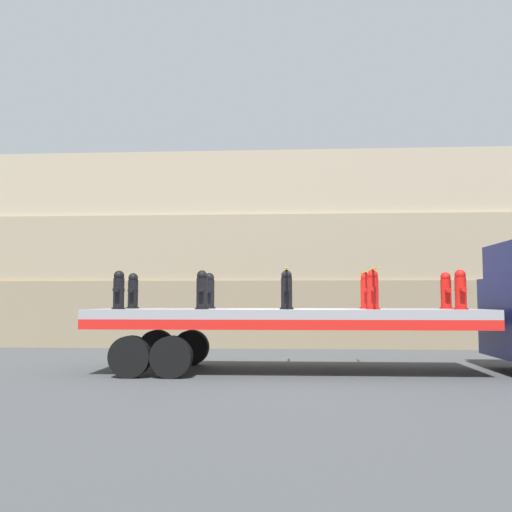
{
  "coord_description": "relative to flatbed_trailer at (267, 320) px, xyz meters",
  "views": [
    {
      "loc": [
        0.07,
        -12.39,
        1.52
      ],
      "look_at": [
        -0.67,
        0.0,
        2.5
      ],
      "focal_mm": 40.0,
      "sensor_mm": 36.0,
      "label": 1
    }
  ],
  "objects": [
    {
      "name": "fire_hydrant_red_near_3",
      "position": [
        2.21,
        -0.55,
        0.64
      ],
      "size": [
        0.29,
        0.54,
        0.81
      ],
      "color": "red",
      "rests_on": "flatbed_trailer"
    },
    {
      "name": "fire_hydrant_red_near_4",
      "position": [
        3.98,
        -0.55,
        0.64
      ],
      "size": [
        0.29,
        0.54,
        0.81
      ],
      "color": "red",
      "rests_on": "flatbed_trailer"
    },
    {
      "name": "fire_hydrant_black_near_0",
      "position": [
        -3.1,
        -0.55,
        0.64
      ],
      "size": [
        0.29,
        0.54,
        0.81
      ],
      "color": "black",
      "rests_on": "flatbed_trailer"
    },
    {
      "name": "fire_hydrant_red_far_4",
      "position": [
        3.98,
        0.55,
        0.64
      ],
      "size": [
        0.29,
        0.54,
        0.81
      ],
      "color": "red",
      "rests_on": "flatbed_trailer"
    },
    {
      "name": "rock_cliff",
      "position": [
        0.44,
        7.42,
        2.14
      ],
      "size": [
        60.0,
        3.3,
        6.49
      ],
      "color": "#84755B",
      "rests_on": "ground_plane"
    },
    {
      "name": "fire_hydrant_black_far_1",
      "position": [
        -1.33,
        0.55,
        0.64
      ],
      "size": [
        0.29,
        0.54,
        0.81
      ],
      "color": "black",
      "rests_on": "flatbed_trailer"
    },
    {
      "name": "fire_hydrant_black_near_2",
      "position": [
        0.44,
        -0.55,
        0.64
      ],
      "size": [
        0.29,
        0.54,
        0.81
      ],
      "color": "black",
      "rests_on": "flatbed_trailer"
    },
    {
      "name": "ground_plane",
      "position": [
        0.44,
        0.0,
        -1.1
      ],
      "size": [
        120.0,
        120.0,
        0.0
      ],
      "primitive_type": "plane",
      "color": "#3F4244"
    },
    {
      "name": "fire_hydrant_red_far_3",
      "position": [
        2.21,
        0.55,
        0.64
      ],
      "size": [
        0.29,
        0.54,
        0.81
      ],
      "color": "red",
      "rests_on": "flatbed_trailer"
    },
    {
      "name": "fire_hydrant_black_far_2",
      "position": [
        0.44,
        0.55,
        0.64
      ],
      "size": [
        0.29,
        0.54,
        0.81
      ],
      "color": "black",
      "rests_on": "flatbed_trailer"
    },
    {
      "name": "cargo_strap_middle",
      "position": [
        2.21,
        0.0,
        1.06
      ],
      "size": [
        0.05,
        2.68,
        0.01
      ],
      "color": "yellow",
      "rests_on": "fire_hydrant_red_near_3"
    },
    {
      "name": "fire_hydrant_black_near_1",
      "position": [
        -1.33,
        -0.55,
        0.64
      ],
      "size": [
        0.29,
        0.54,
        0.81
      ],
      "color": "black",
      "rests_on": "flatbed_trailer"
    },
    {
      "name": "flatbed_trailer",
      "position": [
        0.0,
        0.0,
        0.0
      ],
      "size": [
        8.28,
        2.59,
        1.34
      ],
      "color": "gray",
      "rests_on": "ground_plane"
    },
    {
      "name": "fire_hydrant_black_far_0",
      "position": [
        -3.1,
        0.55,
        0.64
      ],
      "size": [
        0.29,
        0.54,
        0.81
      ],
      "color": "black",
      "rests_on": "flatbed_trailer"
    },
    {
      "name": "cargo_strap_rear",
      "position": [
        0.44,
        0.0,
        1.06
      ],
      "size": [
        0.05,
        2.68,
        0.01
      ],
      "color": "yellow",
      "rests_on": "fire_hydrant_black_near_2"
    }
  ]
}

